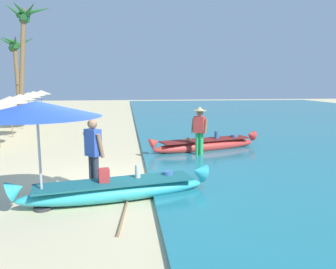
{
  "coord_description": "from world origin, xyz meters",
  "views": [
    {
      "loc": [
        0.77,
        -8.01,
        2.55
      ],
      "look_at": [
        2.08,
        2.38,
        0.9
      ],
      "focal_mm": 35.68,
      "sensor_mm": 36.0,
      "label": 1
    }
  ],
  "objects": [
    {
      "name": "ground_plane",
      "position": [
        0.0,
        0.0,
        0.0
      ],
      "size": [
        80.0,
        80.0,
        0.0
      ],
      "primitive_type": "plane",
      "color": "beige"
    },
    {
      "name": "boat_cyan_foreground",
      "position": [
        0.52,
        -0.98,
        0.25
      ],
      "size": [
        4.34,
        1.52,
        0.73
      ],
      "color": "#33B2BC",
      "rests_on": "ground"
    },
    {
      "name": "boat_red_midground",
      "position": [
        3.66,
        3.74,
        0.27
      ],
      "size": [
        4.36,
        1.84,
        0.75
      ],
      "color": "red",
      "rests_on": "ground"
    },
    {
      "name": "person_vendor_hatted",
      "position": [
        3.21,
        2.87,
        1.01
      ],
      "size": [
        0.56,
        0.47,
        1.74
      ],
      "color": "green",
      "rests_on": "ground"
    },
    {
      "name": "person_tourist_customer",
      "position": [
        0.01,
        -0.37,
        0.98
      ],
      "size": [
        0.53,
        0.53,
        1.73
      ],
      "color": "#333842",
      "rests_on": "ground"
    },
    {
      "name": "patio_umbrella_large",
      "position": [
        -0.94,
        -1.32,
        2.03
      ],
      "size": [
        2.49,
        2.49,
        2.19
      ],
      "color": "#B7B7BC",
      "rests_on": "ground"
    },
    {
      "name": "parasol_row_1",
      "position": [
        -4.51,
        8.15,
        1.75
      ],
      "size": [
        1.6,
        1.6,
        1.91
      ],
      "color": "#8E6B47",
      "rests_on": "ground"
    },
    {
      "name": "parasol_row_2",
      "position": [
        -4.9,
        11.0,
        1.75
      ],
      "size": [
        1.6,
        1.6,
        1.91
      ],
      "color": "#8E6B47",
      "rests_on": "ground"
    },
    {
      "name": "parasol_row_3",
      "position": [
        -5.27,
        13.91,
        1.75
      ],
      "size": [
        1.6,
        1.6,
        1.91
      ],
      "color": "#8E6B47",
      "rests_on": "ground"
    },
    {
      "name": "parasol_row_4",
      "position": [
        -5.68,
        16.74,
        1.75
      ],
      "size": [
        1.6,
        1.6,
        1.91
      ],
      "color": "#8E6B47",
      "rests_on": "ground"
    },
    {
      "name": "parasol_row_5",
      "position": [
        -5.85,
        19.52,
        1.75
      ],
      "size": [
        1.6,
        1.6,
        1.91
      ],
      "color": "#8E6B47",
      "rests_on": "ground"
    },
    {
      "name": "palm_tree_leaning_seaward",
      "position": [
        -6.72,
        16.77,
        4.61
      ],
      "size": [
        2.58,
        2.61,
        5.74
      ],
      "color": "brown",
      "rests_on": "ground"
    },
    {
      "name": "palm_tree_mid_cluster",
      "position": [
        -4.97,
        12.89,
        5.7
      ],
      "size": [
        2.62,
        2.85,
        7.03
      ],
      "color": "brown",
      "rests_on": "ground"
    },
    {
      "name": "paddle",
      "position": [
        0.71,
        -1.59,
        0.03
      ],
      "size": [
        0.39,
        1.86,
        0.05
      ],
      "color": "#8E6B47",
      "rests_on": "ground"
    }
  ]
}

